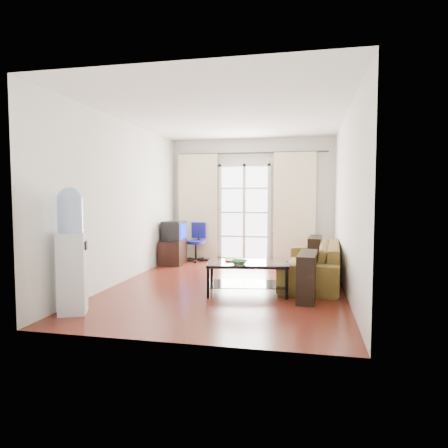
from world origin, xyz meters
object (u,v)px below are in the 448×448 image
at_px(coffee_table, 247,273).
at_px(crt_tv, 173,231).
at_px(task_chair, 196,250).
at_px(tv_stand, 173,252).
at_px(water_cooler, 72,248).
at_px(sofa, 312,263).

distance_m(coffee_table, crt_tv, 2.98).
xyz_separation_m(crt_tv, task_chair, (0.36, 0.49, -0.45)).
distance_m(coffee_table, task_chair, 3.14).
height_order(tv_stand, task_chair, task_chair).
distance_m(crt_tv, water_cooler, 3.67).
distance_m(tv_stand, water_cooler, 3.69).
relative_size(coffee_table, water_cooler, 0.80).
height_order(tv_stand, water_cooler, water_cooler).
distance_m(sofa, task_chair, 3.02).
relative_size(tv_stand, crt_tv, 1.42).
xyz_separation_m(crt_tv, water_cooler, (-0.02, -3.67, 0.11)).
bearing_deg(sofa, tv_stand, -109.10).
bearing_deg(task_chair, coffee_table, -54.97).
bearing_deg(crt_tv, tv_stand, -93.55).
height_order(coffee_table, tv_stand, tv_stand).
relative_size(coffee_table, tv_stand, 1.83).
bearing_deg(coffee_table, water_cooler, -143.60).
distance_m(sofa, crt_tv, 3.13).
height_order(sofa, crt_tv, crt_tv).
xyz_separation_m(sofa, coffee_table, (-0.94, -1.02, -0.03)).
relative_size(sofa, water_cooler, 1.49).
distance_m(tv_stand, task_chair, 0.64).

